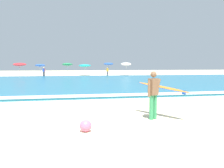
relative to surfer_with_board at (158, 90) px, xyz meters
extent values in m
plane|color=beige|center=(-3.14, 0.57, -1.03)|extent=(160.00, 160.00, 0.00)
cube|color=teal|center=(-3.14, 19.34, -0.96)|extent=(120.00, 28.00, 0.14)
cube|color=white|center=(-3.14, 5.94, -0.88)|extent=(120.00, 1.29, 0.01)
cylinder|color=#338E56|center=(-0.29, -0.17, -0.59)|extent=(0.15, 0.15, 0.88)
cylinder|color=#338E56|center=(-0.13, -0.07, -0.59)|extent=(0.15, 0.15, 0.88)
cube|color=brown|center=(-0.21, -0.12, 0.15)|extent=(0.40, 0.36, 0.60)
sphere|color=brown|center=(-0.21, -0.12, 0.59)|extent=(0.22, 0.22, 0.22)
cylinder|color=brown|center=(-0.41, -0.23, 0.10)|extent=(0.10, 0.10, 0.58)
cylinder|color=brown|center=(0.01, 0.03, 0.17)|extent=(0.32, 0.24, 0.51)
ellipsoid|color=orange|center=(0.24, 0.14, 0.10)|extent=(1.39, 2.13, 0.31)
ellipsoid|color=blue|center=(0.24, 0.14, 0.08)|extent=(1.45, 2.22, 0.28)
cube|color=blue|center=(0.69, -0.66, -0.01)|extent=(0.09, 0.13, 0.14)
cylinder|color=beige|center=(-10.38, 34.36, -0.03)|extent=(0.05, 0.05, 1.99)
ellipsoid|color=red|center=(-10.38, 34.36, 1.03)|extent=(2.12, 2.16, 0.66)
cylinder|color=beige|center=(-7.21, 35.55, -0.12)|extent=(0.05, 0.05, 1.82)
ellipsoid|color=blue|center=(-7.21, 35.55, 0.86)|extent=(1.72, 1.75, 0.58)
cylinder|color=beige|center=(-2.56, 34.37, -0.03)|extent=(0.05, 0.05, 2.01)
ellipsoid|color=#23844C|center=(-2.56, 34.37, 1.05)|extent=(1.79, 1.81, 0.53)
cylinder|color=beige|center=(0.64, 36.42, -0.14)|extent=(0.05, 0.05, 1.79)
ellipsoid|color=#19ADB2|center=(0.64, 36.42, 0.83)|extent=(2.25, 2.26, 0.50)
cylinder|color=beige|center=(4.60, 33.99, 0.02)|extent=(0.05, 0.05, 2.09)
ellipsoid|color=blue|center=(4.60, 33.99, 1.12)|extent=(1.74, 1.75, 0.46)
cylinder|color=beige|center=(8.51, 36.48, 0.01)|extent=(0.05, 0.05, 2.07)
ellipsoid|color=white|center=(8.51, 36.48, 1.12)|extent=(1.94, 1.98, 0.72)
cylinder|color=#383842|center=(-6.38, 33.18, -0.61)|extent=(0.20, 0.20, 0.84)
cube|color=red|center=(-6.38, 33.18, 0.08)|extent=(0.32, 0.20, 0.54)
sphere|color=beige|center=(-6.38, 33.18, 0.45)|extent=(0.20, 0.20, 0.20)
cylinder|color=#383842|center=(-6.46, 33.01, -0.61)|extent=(0.20, 0.20, 0.84)
cube|color=#2D4CA5|center=(-6.46, 33.01, 0.08)|extent=(0.32, 0.20, 0.54)
sphere|color=beige|center=(-6.46, 33.01, 0.45)|extent=(0.20, 0.20, 0.20)
cylinder|color=#383842|center=(4.32, 33.39, -0.61)|extent=(0.20, 0.20, 0.84)
cube|color=orange|center=(4.32, 33.39, 0.08)|extent=(0.32, 0.20, 0.54)
sphere|color=tan|center=(4.32, 33.39, 0.45)|extent=(0.20, 0.20, 0.20)
sphere|color=pink|center=(-2.75, -1.29, -0.85)|extent=(0.36, 0.36, 0.36)
camera|label=1|loc=(-3.39, -8.26, 0.92)|focal=38.79mm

